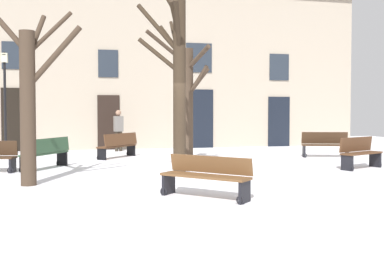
{
  "coord_description": "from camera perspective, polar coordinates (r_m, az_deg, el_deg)",
  "views": [
    {
      "loc": [
        -3.47,
        -12.77,
        1.77
      ],
      "look_at": [
        0.0,
        1.75,
        1.21
      ],
      "focal_mm": 44.37,
      "sensor_mm": 36.0,
      "label": 1
    }
  ],
  "objects": [
    {
      "name": "tree_center",
      "position": [
        12.94,
        -1.77,
        6.33
      ],
      "size": [
        1.3,
        2.19,
        5.4
      ],
      "color": "#382B1E",
      "rests_on": "ground"
    },
    {
      "name": "bench_back_to_back_right",
      "position": [
        17.76,
        -8.84,
        -2.04
      ],
      "size": [
        1.59,
        1.7,
        0.92
      ],
      "rotation": [
        0.0,
        0.0,
        3.98
      ],
      "color": "#51331E",
      "rests_on": "ground"
    },
    {
      "name": "building_facade",
      "position": [
        22.08,
        -4.37,
        7.71
      ],
      "size": [
        19.89,
        0.6,
        7.72
      ],
      "color": "tan",
      "rests_on": "ground"
    },
    {
      "name": "tree_left_of_center",
      "position": [
        11.79,
        -18.99,
        3.81
      ],
      "size": [
        2.46,
        1.33,
        4.52
      ],
      "color": "#423326",
      "rests_on": "ground"
    },
    {
      "name": "tree_foreground",
      "position": [
        15.53,
        -0.55,
        3.32
      ],
      "size": [
        2.26,
        1.29,
        4.23
      ],
      "color": "#423326",
      "rests_on": "ground"
    },
    {
      "name": "bench_by_litter_bin",
      "position": [
        9.59,
        1.71,
        -5.76
      ],
      "size": [
        1.67,
        1.7,
        0.84
      ],
      "rotation": [
        0.0,
        0.0,
        5.48
      ],
      "color": "brown",
      "rests_on": "ground"
    },
    {
      "name": "ground_plane",
      "position": [
        13.35,
        1.75,
        -5.46
      ],
      "size": [
        31.82,
        31.82,
        0.0
      ],
      "primitive_type": "plane",
      "color": "white"
    },
    {
      "name": "bench_far_corner",
      "position": [
        14.91,
        -17.1,
        -2.84
      ],
      "size": [
        1.38,
        1.83,
        0.94
      ],
      "rotation": [
        0.0,
        0.0,
        4.14
      ],
      "color": "#2D4C33",
      "rests_on": "ground"
    },
    {
      "name": "person_near_bench",
      "position": [
        20.59,
        -8.83,
        -0.02
      ],
      "size": [
        0.42,
        0.3,
        1.78
      ],
      "rotation": [
        0.0,
        0.0,
        3.37
      ],
      "color": "#2D271E",
      "rests_on": "ground"
    },
    {
      "name": "bench_facing_shops",
      "position": [
        15.21,
        19.54,
        -2.8
      ],
      "size": [
        1.65,
        1.07,
        0.95
      ],
      "rotation": [
        0.0,
        0.0,
        0.42
      ],
      "color": "#51331E",
      "rests_on": "ground"
    },
    {
      "name": "streetlamp",
      "position": [
        20.11,
        -21.57,
        4.04
      ],
      "size": [
        0.3,
        0.3,
        4.08
      ],
      "color": "black",
      "rests_on": "ground"
    },
    {
      "name": "bench_back_to_back_left",
      "position": [
        18.53,
        15.71,
        -1.89
      ],
      "size": [
        1.79,
        0.96,
        0.95
      ],
      "rotation": [
        0.0,
        0.0,
        5.98
      ],
      "color": "#3D2819",
      "rests_on": "ground"
    }
  ]
}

